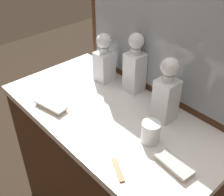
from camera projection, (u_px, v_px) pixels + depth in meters
name	position (u px, v px, depth m)	size (l,w,h in m)	color
dresser	(112.00, 176.00, 1.58)	(1.10, 0.57, 0.90)	#472816
dresser_mirror	(157.00, 24.00, 1.26)	(0.91, 0.03, 0.71)	#472816
crystal_decanter_rear	(135.00, 69.00, 1.40)	(0.09, 0.09, 0.31)	white
crystal_decanter_far_left	(166.00, 96.00, 1.22)	(0.09, 0.09, 0.30)	white
crystal_decanter_far_right	(104.00, 62.00, 1.49)	(0.09, 0.09, 0.27)	white
crystal_tumbler_front	(150.00, 133.00, 1.15)	(0.08, 0.08, 0.09)	white
silver_brush_right	(174.00, 165.00, 1.05)	(0.15, 0.08, 0.02)	#B7A88C
silver_brush_rear	(51.00, 106.00, 1.34)	(0.17, 0.09, 0.02)	#B7A88C
tortoiseshell_comb	(118.00, 170.00, 1.04)	(0.11, 0.07, 0.01)	brown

